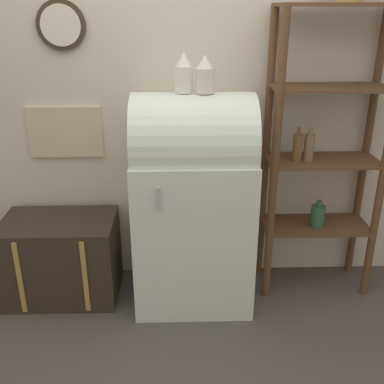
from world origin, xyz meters
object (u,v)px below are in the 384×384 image
Objects in this scene: vase_left at (184,74)px; suitcase_trunk at (62,258)px; refrigerator at (193,199)px; vase_center at (205,75)px.

suitcase_trunk is at bearing 178.01° from vase_left.
vase_left is at bearing -1.99° from suitcase_trunk.
refrigerator is 0.78m from vase_left.
suitcase_trunk is 1.47m from vase_left.
refrigerator is 6.08× the size of vase_left.
vase_center reaches higher than suitcase_trunk.
vase_left is (0.83, -0.03, 1.21)m from suitcase_trunk.
refrigerator reaches higher than suitcase_trunk.
suitcase_trunk is at bearing 177.84° from refrigerator.
refrigerator is at bearing 168.32° from vase_center.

